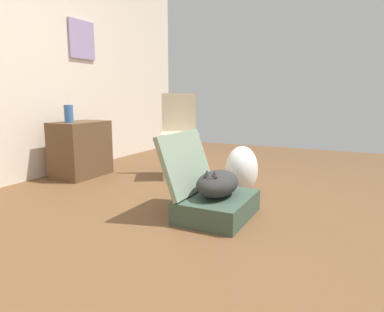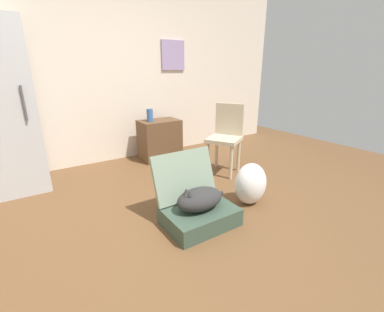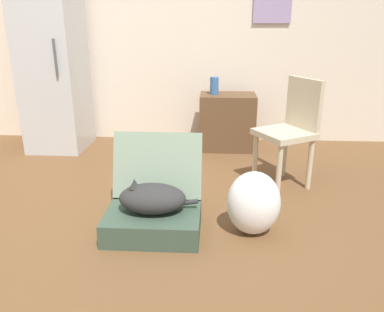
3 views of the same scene
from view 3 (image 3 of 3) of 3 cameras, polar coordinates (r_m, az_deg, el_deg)
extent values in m
plane|color=brown|center=(2.68, -8.68, -11.04)|extent=(7.68, 7.68, 0.00)
cube|color=beige|center=(4.54, -3.53, 18.82)|extent=(6.40, 0.12, 2.60)
cube|color=#9984B0|center=(4.48, 11.94, 21.63)|extent=(0.40, 0.02, 0.45)
cube|color=#384C3D|center=(2.62, -5.75, -9.67)|extent=(0.63, 0.47, 0.16)
cube|color=gray|center=(2.72, -5.15, -1.40)|extent=(0.63, 0.19, 0.45)
ellipsoid|color=#2D2D2D|center=(2.54, -5.88, -6.25)|extent=(0.44, 0.28, 0.19)
sphere|color=#2D2D2D|center=(2.55, -8.61, -5.42)|extent=(0.10, 0.10, 0.10)
cone|color=#2D2D2D|center=(2.49, -8.81, -4.36)|extent=(0.05, 0.05, 0.05)
cone|color=#2D2D2D|center=(2.54, -8.56, -3.85)|extent=(0.05, 0.05, 0.05)
cylinder|color=#2D2D2D|center=(2.58, -1.31, -7.02)|extent=(0.20, 0.03, 0.07)
ellipsoid|color=white|center=(2.57, 9.15, -6.94)|extent=(0.35, 0.29, 0.44)
cube|color=#B7BABC|center=(4.42, -19.97, 12.81)|extent=(0.58, 0.64, 1.84)
cylinder|color=#4C4C4C|center=(4.03, -19.67, 13.62)|extent=(0.02, 0.02, 0.35)
cube|color=brown|center=(4.24, 5.25, 5.09)|extent=(0.60, 0.40, 0.61)
cylinder|color=#38609E|center=(4.15, 3.33, 10.40)|extent=(0.09, 0.09, 0.18)
cylinder|color=beige|center=(3.37, 9.37, -0.39)|extent=(0.04, 0.04, 0.44)
cylinder|color=beige|center=(3.14, 12.81, -2.16)|extent=(0.04, 0.04, 0.44)
cylinder|color=beige|center=(3.57, 13.61, 0.43)|extent=(0.04, 0.04, 0.44)
cylinder|color=beige|center=(3.35, 17.13, -1.17)|extent=(0.04, 0.04, 0.44)
cube|color=beige|center=(3.28, 13.56, 3.23)|extent=(0.55, 0.55, 0.05)
cube|color=beige|center=(3.34, 16.31, 7.48)|extent=(0.23, 0.35, 0.42)
camera|label=1|loc=(2.99, -58.39, 1.09)|focal=31.90mm
camera|label=2|loc=(1.68, -67.79, 7.24)|focal=24.37mm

